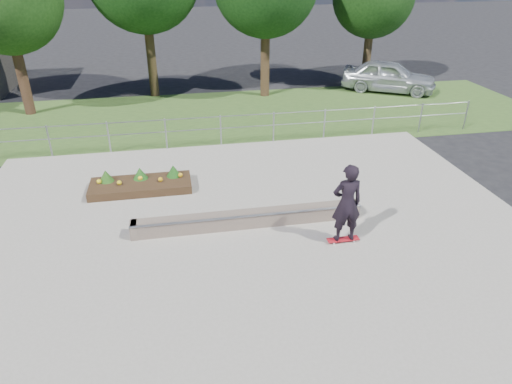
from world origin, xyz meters
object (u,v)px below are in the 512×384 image
Objects in this scene: grind_ledge at (248,219)px; planter_bed at (141,183)px; skateboarder at (347,203)px; parked_car at (389,76)px.

planter_bed is (-2.84, 2.69, -0.02)m from grind_ledge.
skateboarder is at bearing -37.68° from planter_bed.
parked_car reaches higher than planter_bed.
planter_bed is 15.42m from parked_car.
grind_ledge is at bearing 151.53° from skateboarder.
parked_car is (9.47, 11.97, 0.54)m from grind_ledge.
skateboarder reaches higher than planter_bed.
parked_car reaches higher than grind_ledge.
skateboarder is (5.02, -3.87, 0.90)m from planter_bed.
planter_bed is 1.44× the size of skateboarder.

